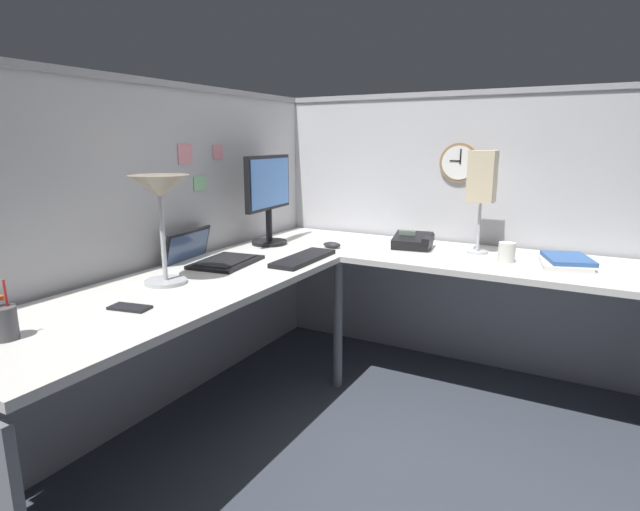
% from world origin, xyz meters
% --- Properties ---
extents(ground_plane, '(6.80, 6.80, 0.00)m').
position_xyz_m(ground_plane, '(0.00, 0.00, 0.00)').
color(ground_plane, '#383D47').
extents(cubicle_wall_back, '(2.57, 0.12, 1.58)m').
position_xyz_m(cubicle_wall_back, '(-0.36, 0.87, 0.79)').
color(cubicle_wall_back, '#B2B2B7').
rests_on(cubicle_wall_back, ground).
extents(cubicle_wall_right, '(0.12, 2.37, 1.58)m').
position_xyz_m(cubicle_wall_right, '(0.87, -0.27, 0.79)').
color(cubicle_wall_right, '#B2B2B7').
rests_on(cubicle_wall_right, ground).
extents(desk, '(2.35, 2.15, 0.73)m').
position_xyz_m(desk, '(-0.15, -0.05, 0.63)').
color(desk, silver).
rests_on(desk, ground).
extents(monitor, '(0.46, 0.20, 0.50)m').
position_xyz_m(monitor, '(0.23, 0.64, 1.02)').
color(monitor, black).
rests_on(monitor, desk).
extents(laptop, '(0.39, 0.42, 0.22)m').
position_xyz_m(laptop, '(-0.27, 0.65, 0.75)').
color(laptop, black).
rests_on(laptop, desk).
extents(keyboard, '(0.43, 0.15, 0.02)m').
position_xyz_m(keyboard, '(-0.03, 0.26, 0.74)').
color(keyboard, black).
rests_on(keyboard, desk).
extents(computer_mouse, '(0.06, 0.10, 0.03)m').
position_xyz_m(computer_mouse, '(0.31, 0.28, 0.75)').
color(computer_mouse, '#232326').
rests_on(computer_mouse, desk).
extents(desk_lamp_dome, '(0.24, 0.24, 0.44)m').
position_xyz_m(desk_lamp_dome, '(-0.66, 0.55, 1.09)').
color(desk_lamp_dome, '#B7BABF').
rests_on(desk_lamp_dome, desk).
extents(pen_cup, '(0.08, 0.08, 0.18)m').
position_xyz_m(pen_cup, '(-1.33, 0.52, 0.78)').
color(pen_cup, '#4C4C51').
rests_on(pen_cup, desk).
extents(cell_phone, '(0.09, 0.15, 0.01)m').
position_xyz_m(cell_phone, '(-0.96, 0.42, 0.73)').
color(cell_phone, black).
rests_on(cell_phone, desk).
extents(office_phone, '(0.22, 0.23, 0.11)m').
position_xyz_m(office_phone, '(0.52, -0.12, 0.77)').
color(office_phone, black).
rests_on(office_phone, desk).
extents(book_stack, '(0.33, 0.27, 0.04)m').
position_xyz_m(book_stack, '(0.48, -0.88, 0.75)').
color(book_stack, silver).
rests_on(book_stack, desk).
extents(desk_lamp_paper, '(0.13, 0.13, 0.53)m').
position_xyz_m(desk_lamp_paper, '(0.57, -0.45, 1.11)').
color(desk_lamp_paper, '#B7BABF').
rests_on(desk_lamp_paper, desk).
extents(coffee_mug, '(0.08, 0.08, 0.10)m').
position_xyz_m(coffee_mug, '(0.43, -0.62, 0.78)').
color(coffee_mug, silver).
rests_on(coffee_mug, desk).
extents(wall_clock, '(0.04, 0.22, 0.22)m').
position_xyz_m(wall_clock, '(0.82, -0.27, 1.19)').
color(wall_clock, olive).
extents(pinned_note_leftmost, '(0.09, 0.00, 0.07)m').
position_xyz_m(pinned_note_leftmost, '(-0.12, 0.82, 1.10)').
color(pinned_note_leftmost, '#8CCC99').
extents(pinned_note_middle, '(0.10, 0.00, 0.10)m').
position_xyz_m(pinned_note_middle, '(-0.22, 0.82, 1.24)').
color(pinned_note_middle, pink).
extents(pinned_note_rightmost, '(0.08, 0.00, 0.07)m').
position_xyz_m(pinned_note_rightmost, '(0.03, 0.82, 1.25)').
color(pinned_note_rightmost, pink).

